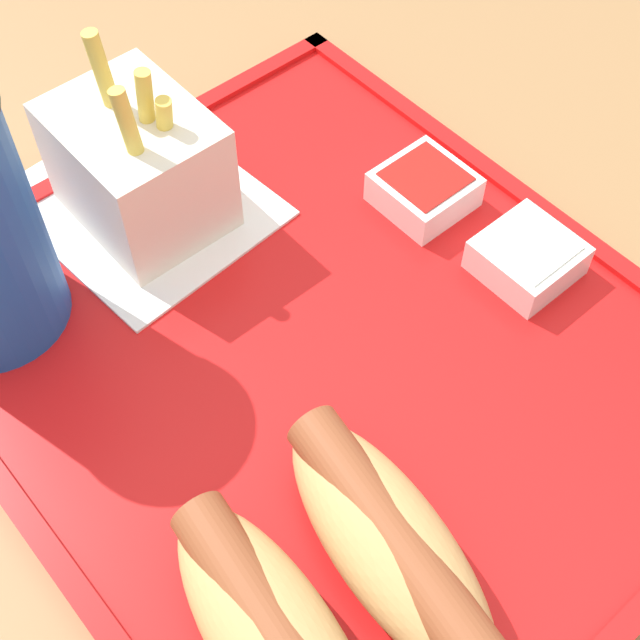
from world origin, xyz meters
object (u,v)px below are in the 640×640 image
at_px(hot_dog_far, 275,638).
at_px(sauce_cup_mayo, 531,260).
at_px(sauce_cup_ketchup, 424,189).
at_px(fries_carton, 139,166).
at_px(hot_dog_near, 388,541).

xyz_separation_m(hot_dog_far, sauce_cup_mayo, (0.07, -0.25, -0.01)).
bearing_deg(hot_dog_far, sauce_cup_mayo, -73.81).
relative_size(sauce_cup_mayo, sauce_cup_ketchup, 1.00).
xyz_separation_m(sauce_cup_mayo, sauce_cup_ketchup, (0.08, 0.01, 0.00)).
xyz_separation_m(hot_dog_far, fries_carton, (0.25, -0.11, 0.02)).
relative_size(hot_dog_far, fries_carton, 1.20).
height_order(hot_dog_far, sauce_cup_mayo, hot_dog_far).
height_order(fries_carton, sauce_cup_mayo, fries_carton).
distance_m(hot_dog_far, sauce_cup_mayo, 0.26).
bearing_deg(hot_dog_near, fries_carton, -9.12).
distance_m(fries_carton, sauce_cup_mayo, 0.23).
distance_m(hot_dog_near, fries_carton, 0.26).
bearing_deg(hot_dog_near, hot_dog_far, 90.00).
height_order(hot_dog_far, sauce_cup_ketchup, hot_dog_far).
bearing_deg(fries_carton, hot_dog_far, 157.33).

